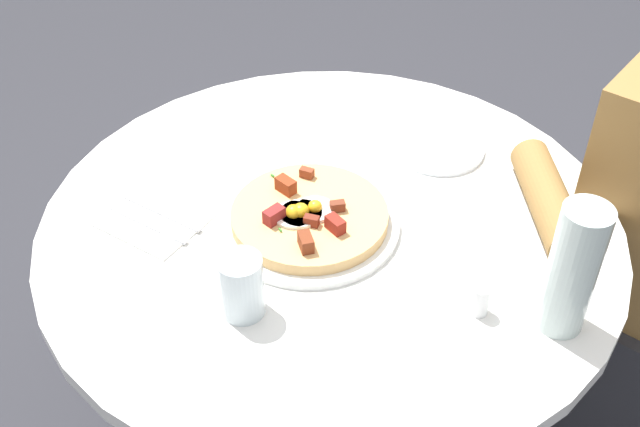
# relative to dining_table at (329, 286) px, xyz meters

# --- Properties ---
(dining_table) EXTENTS (1.01, 1.01, 0.71)m
(dining_table) POSITION_rel_dining_table_xyz_m (0.00, 0.00, 0.00)
(dining_table) COLOR silver
(dining_table) RESTS_ON ground_plane
(pizza_plate) EXTENTS (0.31, 0.31, 0.01)m
(pizza_plate) POSITION_rel_dining_table_xyz_m (0.02, 0.04, 0.17)
(pizza_plate) COLOR white
(pizza_plate) RESTS_ON dining_table
(breakfast_pizza) EXTENTS (0.27, 0.27, 0.05)m
(breakfast_pizza) POSITION_rel_dining_table_xyz_m (0.02, 0.04, 0.19)
(breakfast_pizza) COLOR #DFAD69
(breakfast_pizza) RESTS_ON pizza_plate
(bread_plate) EXTENTS (0.18, 0.18, 0.01)m
(bread_plate) POSITION_rel_dining_table_xyz_m (-0.04, -0.29, 0.17)
(bread_plate) COLOR white
(bread_plate) RESTS_ON dining_table
(napkin) EXTENTS (0.18, 0.16, 0.00)m
(napkin) POSITION_rel_dining_table_xyz_m (0.24, 0.19, 0.17)
(napkin) COLOR white
(napkin) RESTS_ON dining_table
(fork) EXTENTS (0.18, 0.03, 0.00)m
(fork) POSITION_rel_dining_table_xyz_m (0.24, 0.18, 0.17)
(fork) COLOR silver
(fork) RESTS_ON napkin
(knife) EXTENTS (0.18, 0.03, 0.00)m
(knife) POSITION_rel_dining_table_xyz_m (0.24, 0.21, 0.17)
(knife) COLOR silver
(knife) RESTS_ON napkin
(water_glass) EXTENTS (0.07, 0.07, 0.11)m
(water_glass) POSITION_rel_dining_table_xyz_m (-0.03, 0.25, 0.22)
(water_glass) COLOR silver
(water_glass) RESTS_ON dining_table
(water_bottle) EXTENTS (0.07, 0.07, 0.22)m
(water_bottle) POSITION_rel_dining_table_xyz_m (-0.42, -0.02, 0.28)
(water_bottle) COLOR silver
(water_bottle) RESTS_ON dining_table
(salt_shaker) EXTENTS (0.03, 0.03, 0.05)m
(salt_shaker) POSITION_rel_dining_table_xyz_m (-0.31, 0.03, 0.19)
(salt_shaker) COLOR white
(salt_shaker) RESTS_ON dining_table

